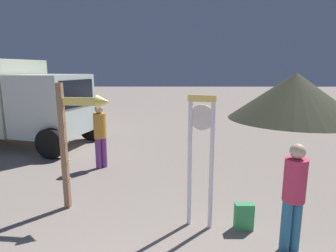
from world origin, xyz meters
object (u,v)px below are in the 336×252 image
Objects in this scene: person_near_clock at (294,193)px; backpack at (244,217)px; arrow_sign at (78,128)px; person_distant at (100,133)px; standing_clock at (201,149)px; dome_tent at (295,96)px.

person_near_clock reaches higher than backpack.
person_distant is (-0.18, 2.24, -0.61)m from arrow_sign.
standing_clock reaches higher than person_near_clock.
backpack is at bearing -13.65° from arrow_sign.
person_distant reaches higher than person_near_clock.
arrow_sign is at bearing 166.35° from backpack.
arrow_sign is at bearing -85.40° from person_distant.
person_near_clock is 11.84m from dome_tent.
person_distant is at bearing 94.60° from arrow_sign.
dome_tent is at bearing 42.05° from person_distant.
person_distant is 11.06m from dome_tent.
backpack is (-0.52, 0.55, -0.68)m from person_near_clock.
standing_clock is at bearing -50.69° from person_distant.
standing_clock is 0.93× the size of arrow_sign.
standing_clock reaches higher than backpack.
backpack is 0.07× the size of dome_tent.
arrow_sign is 2.33m from person_distant.
person_distant is at bearing 129.31° from standing_clock.
arrow_sign is at bearing 159.78° from person_near_clock.
standing_clock is 1.37× the size of person_near_clock.
arrow_sign reaches higher than standing_clock.
backpack is 0.26× the size of person_distant.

